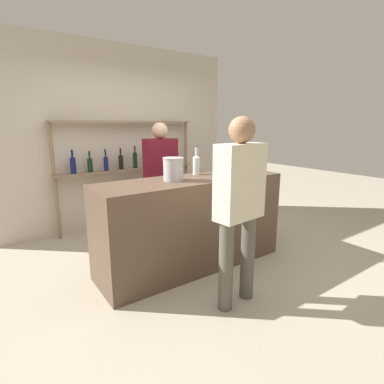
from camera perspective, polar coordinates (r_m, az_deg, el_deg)
The scene contains 11 objects.
ground_plane at distance 3.64m, azimuth 0.00°, elevation -13.55°, with size 16.00×16.00×0.00m, color #B2A893.
bar_counter at distance 3.44m, azimuth 0.00°, elevation -5.85°, with size 2.18×0.67×1.03m, color brown.
back_wall at distance 4.98m, azimuth -13.09°, elevation 10.02°, with size 3.78×0.12×2.80m, color beige.
back_shelf at distance 4.83m, azimuth -12.20°, elevation 6.51°, with size 2.24×0.18×1.66m.
counter_bottle_0 at distance 3.58m, azimuth 8.79°, elevation 5.57°, with size 0.09×0.09×0.37m.
counter_bottle_1 at distance 3.56m, azimuth 0.84°, elevation 5.42°, with size 0.09×0.09×0.34m.
counter_bottle_2 at distance 3.66m, azimuth 4.70°, elevation 5.54°, with size 0.09×0.09×0.32m.
ice_bucket at distance 3.18m, azimuth -3.59°, elevation 4.38°, with size 0.22×0.22×0.24m.
cork_jar at distance 3.93m, azimuth 9.06°, elevation 5.21°, with size 0.11×0.11×0.16m.
customer_center at distance 2.60m, azimuth 9.01°, elevation -1.43°, with size 0.48×0.25×1.68m.
server_behind_counter at distance 4.20m, azimuth -5.96°, elevation 3.73°, with size 0.47×0.25×1.64m.
Camera 1 is at (-1.87, -2.67, 1.62)m, focal length 28.00 mm.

